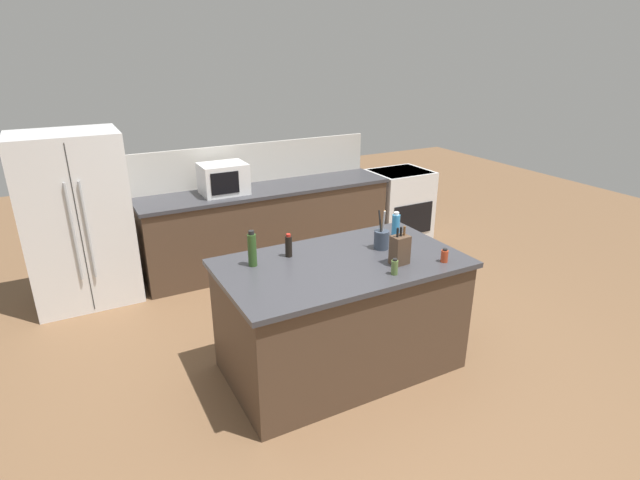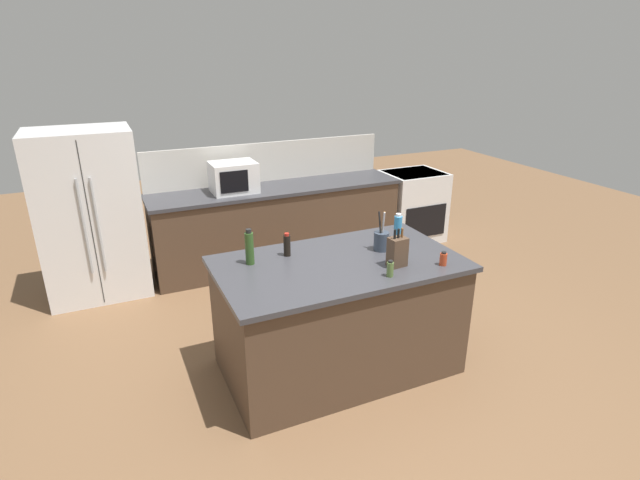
{
  "view_description": "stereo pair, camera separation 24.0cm",
  "coord_description": "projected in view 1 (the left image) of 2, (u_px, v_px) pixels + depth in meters",
  "views": [
    {
      "loc": [
        -1.77,
        -2.97,
        2.47
      ],
      "look_at": [
        0.0,
        0.35,
        0.99
      ],
      "focal_mm": 28.0,
      "sensor_mm": 36.0,
      "label": 1
    },
    {
      "loc": [
        -1.56,
        -3.08,
        2.47
      ],
      "look_at": [
        0.0,
        0.35,
        0.99
      ],
      "focal_mm": 28.0,
      "sensor_mm": 36.0,
      "label": 2
    }
  ],
  "objects": [
    {
      "name": "dish_soap_bottle",
      "position": [
        396.0,
        225.0,
        4.21
      ],
      "size": [
        0.07,
        0.07,
        0.22
      ],
      "color": "#3384BC",
      "rests_on": "kitchen_island"
    },
    {
      "name": "soy_sauce_bottle",
      "position": [
        289.0,
        246.0,
        3.82
      ],
      "size": [
        0.05,
        0.05,
        0.18
      ],
      "color": "black",
      "rests_on": "kitchen_island"
    },
    {
      "name": "microwave",
      "position": [
        223.0,
        179.0,
        5.43
      ],
      "size": [
        0.49,
        0.39,
        0.33
      ],
      "color": "white",
      "rests_on": "back_counter_run"
    },
    {
      "name": "ground_plane",
      "position": [
        340.0,
        365.0,
        4.12
      ],
      "size": [
        14.0,
        14.0,
        0.0
      ],
      "primitive_type": "plane",
      "color": "brown"
    },
    {
      "name": "back_counter_run",
      "position": [
        269.0,
        226.0,
        5.88
      ],
      "size": [
        2.94,
        0.66,
        0.94
      ],
      "color": "#4C3828",
      "rests_on": "ground_plane"
    },
    {
      "name": "spice_jar_oregano",
      "position": [
        395.0,
        267.0,
        3.53
      ],
      "size": [
        0.05,
        0.05,
        0.12
      ],
      "color": "#567038",
      "rests_on": "kitchen_island"
    },
    {
      "name": "knife_block",
      "position": [
        400.0,
        250.0,
        3.69
      ],
      "size": [
        0.14,
        0.11,
        0.29
      ],
      "rotation": [
        0.0,
        0.0,
        0.08
      ],
      "color": "#4C3828",
      "rests_on": "kitchen_island"
    },
    {
      "name": "wall_backsplash",
      "position": [
        256.0,
        163.0,
        5.89
      ],
      "size": [
        2.9,
        0.03,
        0.46
      ],
      "primitive_type": "cube",
      "color": "beige",
      "rests_on": "back_counter_run"
    },
    {
      "name": "utensil_crock",
      "position": [
        381.0,
        239.0,
        3.98
      ],
      "size": [
        0.12,
        0.12,
        0.32
      ],
      "color": "#333D4C",
      "rests_on": "kitchen_island"
    },
    {
      "name": "refrigerator",
      "position": [
        77.0,
        220.0,
        4.91
      ],
      "size": [
        0.97,
        0.75,
        1.72
      ],
      "color": "white",
      "rests_on": "ground_plane"
    },
    {
      "name": "range_oven",
      "position": [
        399.0,
        204.0,
        6.71
      ],
      "size": [
        0.76,
        0.65,
        0.92
      ],
      "color": "white",
      "rests_on": "ground_plane"
    },
    {
      "name": "olive_oil_bottle",
      "position": [
        252.0,
        249.0,
        3.65
      ],
      "size": [
        0.06,
        0.06,
        0.28
      ],
      "color": "#2D4C1E",
      "rests_on": "kitchen_island"
    },
    {
      "name": "spice_jar_paprika",
      "position": [
        444.0,
        256.0,
        3.74
      ],
      "size": [
        0.05,
        0.05,
        0.11
      ],
      "color": "#B73D1E",
      "rests_on": "kitchen_island"
    },
    {
      "name": "kitchen_island",
      "position": [
        341.0,
        315.0,
        3.94
      ],
      "size": [
        1.85,
        1.06,
        0.94
      ],
      "color": "#4C3828",
      "rests_on": "ground_plane"
    }
  ]
}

